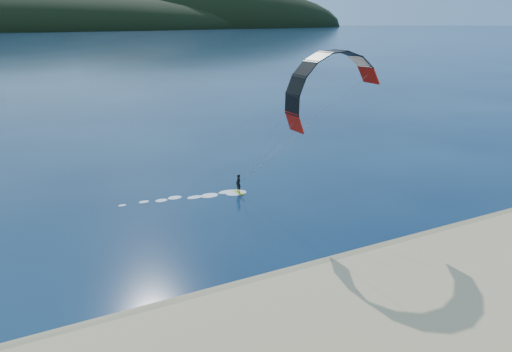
# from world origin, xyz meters

# --- Properties ---
(ground) EXTENTS (1800.00, 1800.00, 0.00)m
(ground) POSITION_xyz_m (0.00, 0.00, 0.00)
(ground) COLOR #061532
(ground) RESTS_ON ground
(wet_sand) EXTENTS (220.00, 2.50, 0.10)m
(wet_sand) POSITION_xyz_m (0.00, 4.50, 0.05)
(wet_sand) COLOR olive
(wet_sand) RESTS_ON ground
(headland) EXTENTS (1200.00, 310.00, 140.00)m
(headland) POSITION_xyz_m (0.63, 745.28, 0.00)
(headland) COLOR black
(headland) RESTS_ON ground
(kitesurfer_near) EXTENTS (20.45, 9.50, 13.04)m
(kitesurfer_near) POSITION_xyz_m (10.72, 13.60, 8.64)
(kitesurfer_near) COLOR #B3D118
(kitesurfer_near) RESTS_ON ground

